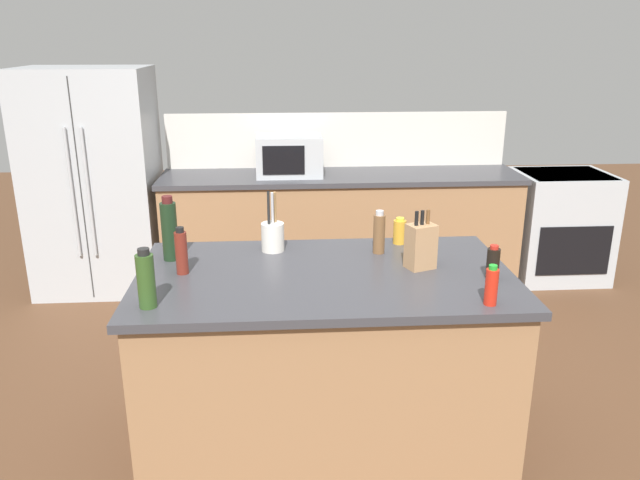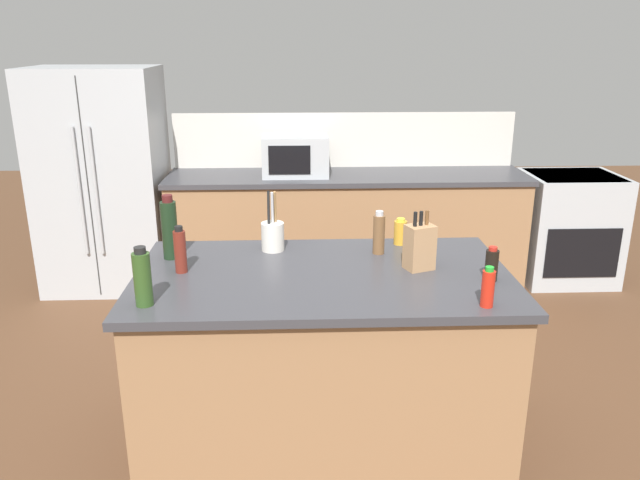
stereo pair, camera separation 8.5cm
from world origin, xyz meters
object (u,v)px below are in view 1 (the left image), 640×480
hot_sauce_bottle (491,286)px  wine_bottle (169,230)px  range_oven (559,225)px  knife_block (421,246)px  soy_sauce_bottle (493,263)px  microwave (289,156)px  vinegar_bottle (181,252)px  honey_jar (400,231)px  utensil_crock (273,236)px  pepper_grinder (379,233)px  refrigerator (94,182)px  olive_oil_bottle (146,280)px

hot_sauce_bottle → wine_bottle: bearing=155.4°
range_oven → knife_block: size_ratio=3.17×
soy_sauce_bottle → wine_bottle: bearing=166.6°
hot_sauce_bottle → microwave: bearing=106.9°
microwave → soy_sauce_bottle: (0.90, -2.32, -0.08)m
vinegar_bottle → honey_jar: bearing=18.6°
utensil_crock → hot_sauce_bottle: (0.92, -0.75, 0.00)m
hot_sauce_bottle → utensil_crock: bearing=140.5°
vinegar_bottle → pepper_grinder: (0.98, 0.23, -0.00)m
knife_block → soy_sauce_bottle: knife_block is taller
utensil_crock → wine_bottle: 0.53m
utensil_crock → honey_jar: (0.69, 0.07, -0.01)m
refrigerator → microwave: refrigerator is taller
utensil_crock → honey_jar: size_ratio=2.21×
refrigerator → hot_sauce_bottle: refrigerator is taller
microwave → honey_jar: microwave is taller
olive_oil_bottle → refrigerator: bearing=109.7°
utensil_crock → vinegar_bottle: utensil_crock is taller
hot_sauce_bottle → soy_sauce_bottle: size_ratio=1.08×
refrigerator → olive_oil_bottle: bearing=-70.3°
refrigerator → wine_bottle: bearing=-65.1°
utensil_crock → pepper_grinder: size_ratio=1.40×
soy_sauce_bottle → microwave: bearing=111.1°
hot_sauce_bottle → wine_bottle: 1.57m
honey_jar → vinegar_bottle: size_ratio=0.63×
microwave → olive_oil_bottle: bearing=-104.2°
olive_oil_bottle → pepper_grinder: 1.23m
refrigerator → microwave: bearing=-1.9°
soy_sauce_bottle → hot_sauce_bottle: bearing=-109.9°
soy_sauce_bottle → vinegar_bottle: vinegar_bottle is taller
honey_jar → olive_oil_bottle: olive_oil_bottle is taller
utensil_crock → pepper_grinder: 0.56m
knife_block → honey_jar: bearing=73.6°
hot_sauce_bottle → pepper_grinder: 0.77m
range_oven → olive_oil_bottle: olive_oil_bottle is taller
vinegar_bottle → pepper_grinder: vinegar_bottle is taller
range_oven → pepper_grinder: bearing=-134.3°
microwave → honey_jar: (0.56, -1.78, -0.09)m
wine_bottle → hot_sauce_bottle: bearing=-24.6°
range_oven → knife_block: bearing=-128.5°
range_oven → vinegar_bottle: (-2.86, -2.16, 0.58)m
knife_block → pepper_grinder: (-0.17, 0.23, -0.01)m
hot_sauce_bottle → soy_sauce_bottle: (0.10, 0.29, -0.01)m
pepper_grinder → olive_oil_bottle: bearing=-150.3°
olive_oil_bottle → soy_sauce_bottle: bearing=8.0°
honey_jar → microwave: bearing=107.5°
wine_bottle → vinegar_bottle: wine_bottle is taller
range_oven → honey_jar: size_ratio=6.35×
knife_block → soy_sauce_bottle: 0.35m
hot_sauce_bottle → olive_oil_bottle: olive_oil_bottle is taller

